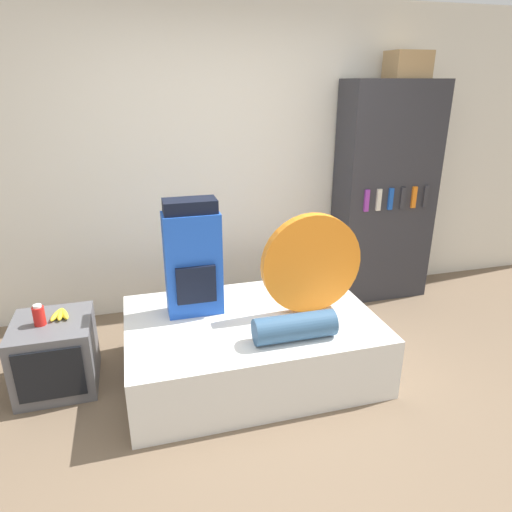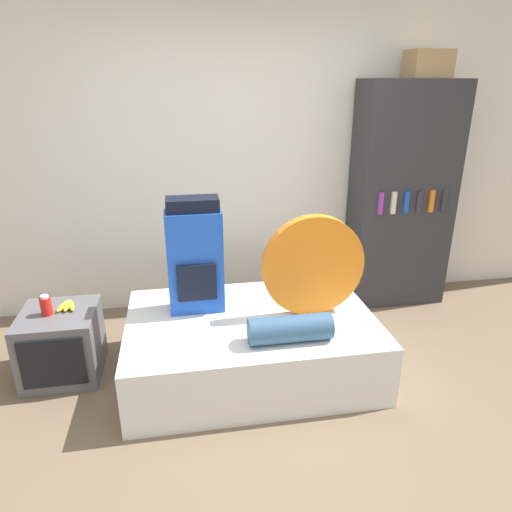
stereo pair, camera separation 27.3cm
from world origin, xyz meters
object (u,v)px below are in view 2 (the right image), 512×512
backpack (195,257)px  television (62,344)px  bookshelf (402,197)px  cardboard_box (428,64)px  tent_bag (313,266)px  canister (46,306)px  sleeping_roll (290,329)px

backpack → television: size_ratio=1.51×
backpack → television: 1.12m
bookshelf → cardboard_box: size_ratio=5.92×
backpack → bookshelf: (1.88, 0.75, 0.17)m
tent_bag → television: bearing=173.7°
television → tent_bag: bearing=-6.3°
tent_bag → backpack: bearing=165.9°
canister → sleeping_roll: bearing=-18.6°
cardboard_box → sleeping_roll: bearing=-137.7°
television → bookshelf: bearing=14.9°
canister → backpack: bearing=1.1°
sleeping_roll → television: bearing=160.3°
sleeping_roll → backpack: bearing=135.2°
television → cardboard_box: cardboard_box is taller
television → bookshelf: 3.03m
television → sleeping_roll: bearing=-19.7°
television → canister: bearing=-166.3°
backpack → cardboard_box: size_ratio=2.42×
tent_bag → sleeping_roll: bearing=-124.5°
canister → bookshelf: (2.89, 0.77, 0.44)m
sleeping_roll → bookshelf: size_ratio=0.27×
tent_bag → sleeping_roll: (-0.24, -0.35, -0.27)m
sleeping_roll → canister: canister is taller
canister → cardboard_box: (2.99, 0.78, 1.54)m
sleeping_roll → bookshelf: bearing=44.2°
sleeping_roll → canister: bearing=161.4°
backpack → cardboard_box: (1.98, 0.76, 1.27)m
backpack → tent_bag: bearing=-14.1°
backpack → tent_bag: backpack is taller
tent_bag → canister: size_ratio=4.99×
canister → bookshelf: size_ratio=0.07×
canister → cardboard_box: size_ratio=0.42×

